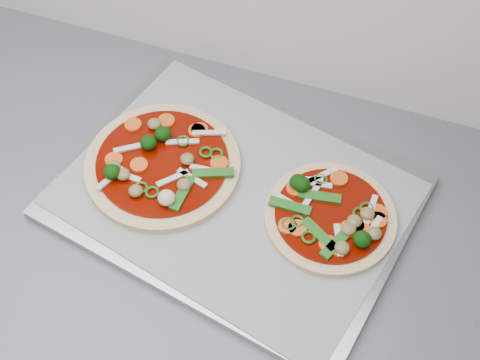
% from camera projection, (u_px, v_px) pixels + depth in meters
% --- Properties ---
extents(countertop, '(3.60, 0.60, 0.04)m').
position_uv_depth(countertop, '(451.00, 310.00, 0.86)').
color(countertop, slate).
rests_on(countertop, base_cabinet).
extents(baking_tray, '(0.52, 0.43, 0.02)m').
position_uv_depth(baking_tray, '(235.00, 197.00, 0.93)').
color(baking_tray, '#96969B').
rests_on(baking_tray, countertop).
extents(parchment, '(0.51, 0.42, 0.00)m').
position_uv_depth(parchment, '(235.00, 193.00, 0.93)').
color(parchment, gray).
rests_on(parchment, baking_tray).
extents(pizza_left, '(0.30, 0.30, 0.04)m').
position_uv_depth(pizza_left, '(162.00, 164.00, 0.94)').
color(pizza_left, '#DCB77D').
rests_on(pizza_left, parchment).
extents(pizza_right, '(0.20, 0.20, 0.03)m').
position_uv_depth(pizza_right, '(331.00, 216.00, 0.89)').
color(pizza_right, '#DCB77D').
rests_on(pizza_right, parchment).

